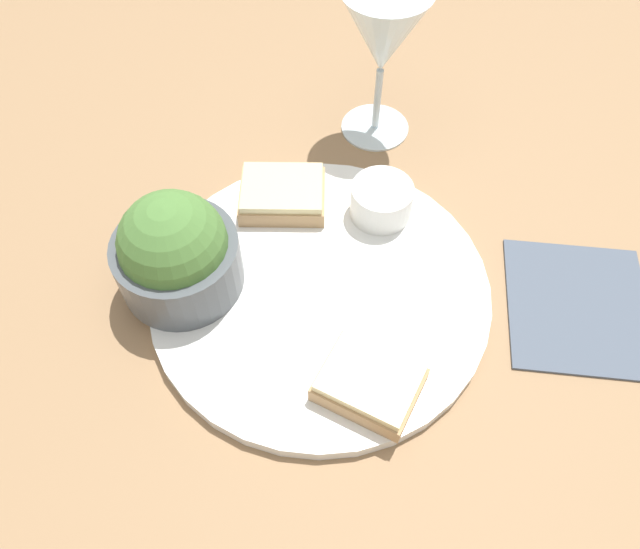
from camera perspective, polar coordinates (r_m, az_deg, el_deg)
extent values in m
plane|color=#93704C|center=(0.60, 0.00, -1.85)|extent=(4.00, 4.00, 0.00)
cylinder|color=white|center=(0.59, 0.00, -1.48)|extent=(0.32, 0.32, 0.01)
cylinder|color=#4C5156|center=(0.58, -12.76, 1.05)|extent=(0.11, 0.11, 0.06)
sphere|color=#4C7A38|center=(0.56, -13.28, 2.70)|extent=(0.10, 0.10, 0.10)
cylinder|color=white|center=(0.63, 5.46, 6.83)|extent=(0.06, 0.06, 0.04)
cylinder|color=beige|center=(0.62, 5.55, 7.61)|extent=(0.05, 0.05, 0.01)
cube|color=tan|center=(0.64, -3.44, 7.14)|extent=(0.11, 0.10, 0.02)
cube|color=beige|center=(0.63, -3.50, 7.92)|extent=(0.10, 0.10, 0.01)
cube|color=tan|center=(0.53, 4.51, -10.01)|extent=(0.09, 0.07, 0.02)
cube|color=beige|center=(0.52, 4.61, -9.41)|extent=(0.08, 0.07, 0.01)
cylinder|color=silver|center=(0.75, 5.04, 13.33)|extent=(0.08, 0.08, 0.01)
cylinder|color=silver|center=(0.72, 5.28, 15.71)|extent=(0.01, 0.01, 0.08)
cone|color=silver|center=(0.67, 5.86, 21.14)|extent=(0.09, 0.09, 0.09)
cube|color=#4C5666|center=(0.63, 22.54, -2.66)|extent=(0.18, 0.19, 0.01)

